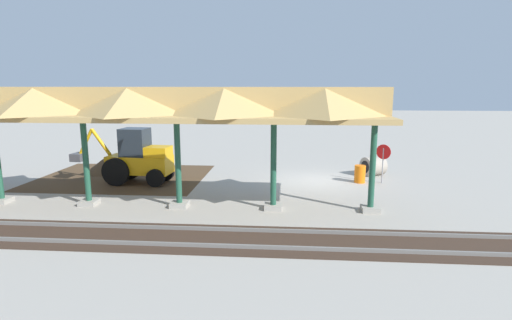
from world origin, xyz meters
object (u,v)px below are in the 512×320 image
(stop_sign, at_px, (383,156))
(traffic_barrel, at_px, (360,174))
(backhoe, at_px, (137,159))
(concrete_pipe, at_px, (373,166))

(stop_sign, distance_m, traffic_barrel, 1.49)
(stop_sign, height_order, backhoe, backhoe)
(concrete_pipe, xyz_separation_m, traffic_barrel, (1.03, 1.76, -0.08))
(stop_sign, xyz_separation_m, traffic_barrel, (1.12, -0.04, -0.98))
(backhoe, bearing_deg, concrete_pipe, -167.78)
(concrete_pipe, bearing_deg, stop_sign, 92.74)
(backhoe, height_order, concrete_pipe, backhoe)
(traffic_barrel, bearing_deg, concrete_pipe, -120.42)
(backhoe, distance_m, traffic_barrel, 11.49)
(concrete_pipe, bearing_deg, backhoe, 12.22)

